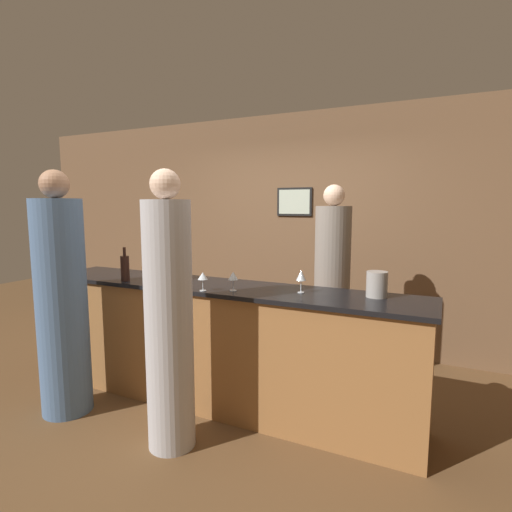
{
  "coord_description": "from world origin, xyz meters",
  "views": [
    {
      "loc": [
        1.71,
        -2.83,
        1.71
      ],
      "look_at": [
        0.31,
        0.1,
        1.3
      ],
      "focal_mm": 28.0,
      "sensor_mm": 36.0,
      "label": 1
    }
  ],
  "objects_px": {
    "guest_1": "(169,321)",
    "wine_bottle_0": "(125,268)",
    "ice_bucket": "(377,284)",
    "guest_0": "(62,303)",
    "bartender": "(332,294)"
  },
  "relations": [
    {
      "from": "bartender",
      "to": "guest_0",
      "type": "relative_size",
      "value": 0.95
    },
    {
      "from": "guest_1",
      "to": "guest_0",
      "type": "bearing_deg",
      "value": 179.19
    },
    {
      "from": "guest_1",
      "to": "wine_bottle_0",
      "type": "relative_size",
      "value": 6.51
    },
    {
      "from": "guest_1",
      "to": "ice_bucket",
      "type": "relative_size",
      "value": 10.38
    },
    {
      "from": "bartender",
      "to": "guest_0",
      "type": "bearing_deg",
      "value": 37.28
    },
    {
      "from": "bartender",
      "to": "guest_0",
      "type": "height_order",
      "value": "guest_0"
    },
    {
      "from": "bartender",
      "to": "wine_bottle_0",
      "type": "bearing_deg",
      "value": 30.87
    },
    {
      "from": "ice_bucket",
      "to": "guest_0",
      "type": "bearing_deg",
      "value": -161.81
    },
    {
      "from": "ice_bucket",
      "to": "bartender",
      "type": "bearing_deg",
      "value": 127.86
    },
    {
      "from": "bartender",
      "to": "wine_bottle_0",
      "type": "xyz_separation_m",
      "value": [
        -1.6,
        -0.96,
        0.28
      ]
    },
    {
      "from": "guest_0",
      "to": "guest_1",
      "type": "height_order",
      "value": "guest_0"
    },
    {
      "from": "guest_1",
      "to": "wine_bottle_0",
      "type": "bearing_deg",
      "value": 150.53
    },
    {
      "from": "bartender",
      "to": "wine_bottle_0",
      "type": "relative_size",
      "value": 6.32
    },
    {
      "from": "guest_1",
      "to": "ice_bucket",
      "type": "distance_m",
      "value": 1.51
    },
    {
      "from": "guest_0",
      "to": "ice_bucket",
      "type": "bearing_deg",
      "value": 18.19
    }
  ]
}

